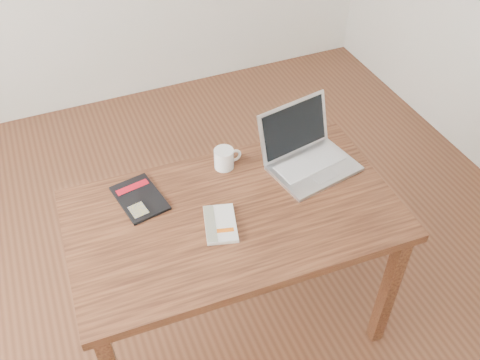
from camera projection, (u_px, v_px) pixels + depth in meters
name	position (u px, v px, depth m)	size (l,w,h in m)	color
room	(153.00, 80.00, 1.63)	(4.04, 4.04, 2.70)	#542F1C
desk	(234.00, 228.00, 2.12)	(1.30, 0.77, 0.75)	#502A18
white_guidebook	(220.00, 224.00, 2.00)	(0.16, 0.21, 0.02)	silver
black_guidebook	(140.00, 198.00, 2.10)	(0.20, 0.26, 0.01)	black
laptop	(307.00, 154.00, 2.23)	(0.39, 0.36, 0.24)	silver
coffee_mug	(225.00, 158.00, 2.22)	(0.12, 0.08, 0.09)	white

